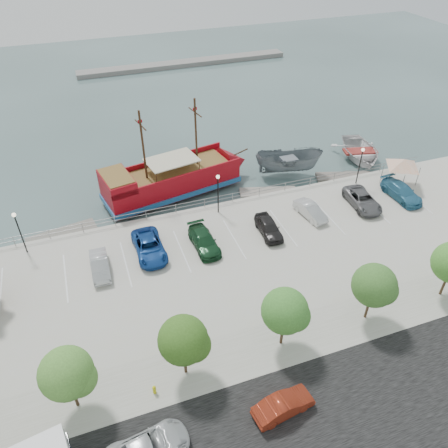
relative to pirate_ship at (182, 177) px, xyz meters
name	(u,v)px	position (x,y,z in m)	size (l,w,h in m)	color
ground	(242,261)	(1.98, -12.85, -1.80)	(160.00, 160.00, 0.00)	#384E4B
street	(338,414)	(1.98, -28.85, -0.79)	(100.00, 8.00, 0.04)	black
sidewalk	(293,339)	(1.98, -22.85, -0.78)	(100.00, 4.00, 0.05)	#9A9787
seawall_railing	(214,201)	(1.98, -5.05, -0.27)	(50.00, 0.06, 1.00)	gray
far_shore	(185,63)	(11.98, 42.15, -1.40)	(40.00, 3.00, 0.80)	gray
pirate_ship	(182,177)	(0.00, 0.00, 0.00)	(17.30, 7.66, 10.74)	maroon
patrol_boat	(288,164)	(12.47, -0.75, -0.32)	(2.88, 7.65, 2.96)	slate
speedboat	(360,153)	(22.53, -0.29, -0.97)	(5.73, 8.02, 1.66)	silver
dock_west	(62,234)	(-13.09, -3.65, -1.61)	(6.54, 1.87, 0.37)	slate
dock_mid	(268,192)	(8.71, -3.65, -1.62)	(6.20, 1.77, 0.35)	gray
dock_east	(344,177)	(18.35, -3.65, -1.62)	(6.41, 1.83, 0.37)	slate
canopy_tent	(404,159)	(22.18, -8.02, 2.30)	(5.27, 5.27, 3.56)	slate
street_van	(148,448)	(-9.44, -27.29, -0.14)	(2.20, 4.77, 1.32)	#B3B6B8
street_sedan	(283,405)	(-1.14, -27.52, -0.15)	(1.37, 3.94, 1.30)	maroon
fire_hydrant	(154,389)	(-8.31, -23.65, -0.42)	(0.24, 0.24, 0.70)	#C6C30B
lamp_post_left	(18,226)	(-16.02, -6.35, 2.14)	(0.36, 0.36, 4.28)	black
lamp_post_mid	(218,187)	(1.98, -6.35, 2.14)	(0.36, 0.36, 4.28)	black
lamp_post_right	(361,160)	(17.98, -6.35, 2.14)	(0.36, 0.36, 4.28)	black
tree_b	(69,375)	(-12.88, -22.92, 2.50)	(3.30, 3.20, 5.00)	#473321
tree_c	(186,341)	(-5.88, -22.92, 2.50)	(3.30, 3.20, 5.00)	#473321
tree_d	(287,312)	(1.12, -22.92, 2.50)	(3.30, 3.20, 5.00)	#473321
tree_e	(376,286)	(8.12, -22.92, 2.50)	(3.30, 3.20, 5.00)	#473321
parked_car_b	(100,266)	(-10.14, -11.09, -0.12)	(1.43, 4.09, 1.35)	#B6B7B9
parked_car_c	(149,247)	(-5.76, -10.20, -0.06)	(2.45, 5.31, 1.48)	navy
parked_car_d	(204,241)	(-0.97, -10.98, -0.11)	(1.94, 4.76, 1.38)	#174224
parked_car_e	(269,227)	(5.28, -11.15, -0.08)	(1.70, 4.23, 1.44)	black
parked_car_f	(310,211)	(10.25, -10.05, -0.14)	(1.40, 4.01, 1.32)	silver
parked_car_g	(362,200)	(16.08, -10.21, -0.09)	(2.34, 5.08, 1.41)	#5D5D5E
parked_car_h	(402,192)	(20.74, -10.33, -0.06)	(2.07, 5.09, 1.48)	teal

